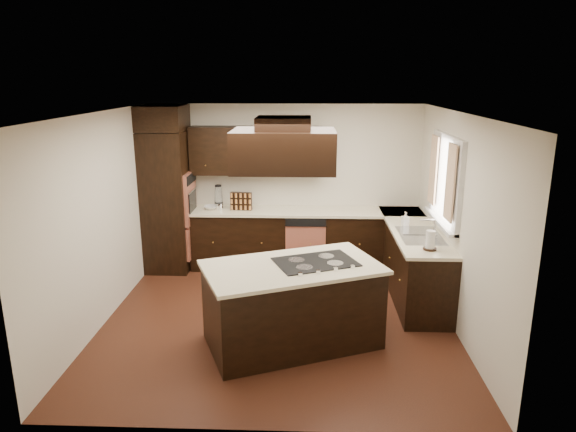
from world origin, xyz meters
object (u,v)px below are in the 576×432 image
(oven_column, at_px, (168,201))
(range_hood, at_px, (284,150))
(island, at_px, (292,306))
(spice_rack, at_px, (241,201))

(oven_column, bearing_deg, range_hood, -50.26)
(oven_column, relative_size, range_hood, 2.02)
(island, relative_size, spice_rack, 5.57)
(oven_column, height_order, island, oven_column)
(oven_column, distance_m, spice_rack, 1.12)
(spice_rack, bearing_deg, oven_column, -169.51)
(range_hood, bearing_deg, island, -24.78)
(island, bearing_deg, spice_rack, 87.53)
(range_hood, bearing_deg, spice_rack, 108.07)
(range_hood, distance_m, spice_rack, 2.70)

